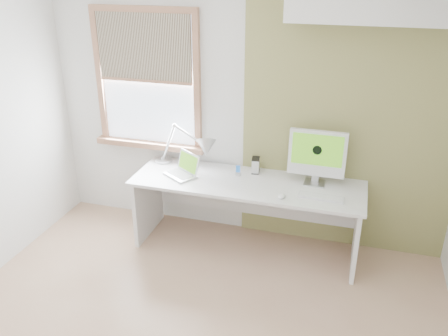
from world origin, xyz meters
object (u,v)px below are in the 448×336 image
at_px(desk, 248,197).
at_px(external_drive, 256,165).
at_px(desk_lamp, 198,148).
at_px(laptop, 184,170).
at_px(imac, 317,154).

height_order(desk, external_drive, external_drive).
distance_m(desk, desk_lamp, 0.69).
distance_m(desk_lamp, laptop, 0.25).
xyz_separation_m(laptop, external_drive, (0.66, 0.25, 0.02)).
relative_size(laptop, imac, 0.73).
relative_size(laptop, external_drive, 2.54).
bearing_deg(imac, external_drive, 172.85).
xyz_separation_m(desk, desk_lamp, (-0.54, 0.08, 0.42)).
distance_m(desk_lamp, imac, 1.16).
height_order(laptop, imac, imac).
bearing_deg(laptop, imac, 8.11).
distance_m(laptop, imac, 1.29).
xyz_separation_m(desk_lamp, external_drive, (0.57, 0.10, -0.15)).
distance_m(desk, laptop, 0.69).
bearing_deg(desk, external_drive, 81.38).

